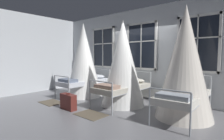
# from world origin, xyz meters

# --- Properties ---
(ground) EXTENTS (17.37, 17.37, 0.00)m
(ground) POSITION_xyz_m (0.00, 0.00, 0.00)
(ground) COLOR slate
(back_wall_with_windows) EXTENTS (7.98, 0.10, 3.21)m
(back_wall_with_windows) POSITION_xyz_m (0.00, 1.11, 1.61)
(back_wall_with_windows) COLOR silver
(back_wall_with_windows) RESTS_ON ground
(end_wall_left) EXTENTS (0.10, 6.40, 3.21)m
(end_wall_left) POSITION_xyz_m (-3.99, -1.64, 1.61)
(end_wall_left) COLOR silver
(end_wall_left) RESTS_ON ground
(window_bank) EXTENTS (4.93, 0.10, 2.63)m
(window_bank) POSITION_xyz_m (0.00, 0.99, 1.13)
(window_bank) COLOR black
(window_bank) RESTS_ON ground
(cot_first) EXTENTS (1.36, 2.01, 2.75)m
(cot_first) POSITION_xyz_m (-1.82, -0.12, 1.32)
(cot_first) COLOR #9EA3A8
(cot_first) RESTS_ON ground
(cot_second) EXTENTS (1.36, 2.01, 2.61)m
(cot_second) POSITION_xyz_m (0.04, -0.16, 1.26)
(cot_second) COLOR #9EA3A8
(cot_second) RESTS_ON ground
(cot_third) EXTENTS (1.36, 2.02, 2.73)m
(cot_third) POSITION_xyz_m (1.89, -0.16, 1.32)
(cot_third) COLOR #9EA3A8
(cot_third) RESTS_ON ground
(rug_first) EXTENTS (0.83, 0.60, 0.01)m
(rug_first) POSITION_xyz_m (-1.87, -1.48, 0.01)
(rug_first) COLOR brown
(rug_first) RESTS_ON ground
(rug_second) EXTENTS (0.81, 0.57, 0.01)m
(rug_second) POSITION_xyz_m (0.00, -1.48, 0.01)
(rug_second) COLOR brown
(rug_second) RESTS_ON ground
(suitcase_dark) EXTENTS (0.57, 0.24, 0.47)m
(suitcase_dark) POSITION_xyz_m (-0.84, -1.56, 0.22)
(suitcase_dark) COLOR #5B231E
(suitcase_dark) RESTS_ON ground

